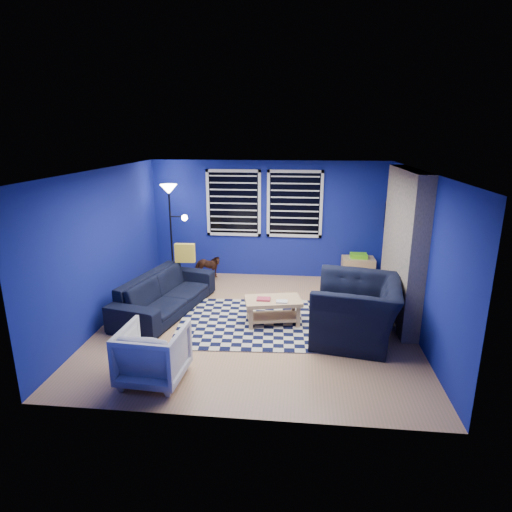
{
  "coord_description": "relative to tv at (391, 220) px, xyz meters",
  "views": [
    {
      "loc": [
        0.68,
        -6.5,
        3.05
      ],
      "look_at": [
        -0.04,
        0.3,
        1.07
      ],
      "focal_mm": 30.0,
      "sensor_mm": 36.0,
      "label": 1
    }
  ],
  "objects": [
    {
      "name": "window_left",
      "position": [
        -3.2,
        0.46,
        0.2
      ],
      "size": [
        1.17,
        0.06,
        1.42
      ],
      "color": "black",
      "rests_on": "wall_back"
    },
    {
      "name": "rug",
      "position": [
        -2.47,
        -2.02,
        -1.39
      ],
      "size": [
        2.61,
        2.14,
        0.02
      ],
      "primitive_type": "cube",
      "rotation": [
        0.0,
        0.0,
        0.06
      ],
      "color": "black",
      "rests_on": "floor"
    },
    {
      "name": "rocking_horse",
      "position": [
        -3.7,
        -0.03,
        -1.08
      ],
      "size": [
        0.33,
        0.62,
        0.5
      ],
      "primitive_type": "imported",
      "rotation": [
        0.0,
        0.0,
        1.47
      ],
      "color": "#402014",
      "rests_on": "floor"
    },
    {
      "name": "tv",
      "position": [
        0.0,
        0.0,
        0.0
      ],
      "size": [
        0.07,
        1.0,
        0.58
      ],
      "color": "black",
      "rests_on": "wall_right"
    },
    {
      "name": "floor_lamp",
      "position": [
        -4.44,
        0.01,
        0.27
      ],
      "size": [
        0.55,
        0.34,
        2.03
      ],
      "color": "black",
      "rests_on": "floor"
    },
    {
      "name": "armchair_bent",
      "position": [
        -3.57,
        -3.84,
        -1.04
      ],
      "size": [
        0.83,
        0.85,
        0.73
      ],
      "primitive_type": "imported",
      "rotation": [
        0.0,
        0.0,
        3.07
      ],
      "color": "gray",
      "rests_on": "floor"
    },
    {
      "name": "fireplace",
      "position": [
        -0.09,
        -1.5,
        -0.2
      ],
      "size": [
        0.65,
        2.0,
        2.5
      ],
      "color": "gray",
      "rests_on": "floor"
    },
    {
      "name": "wall_right",
      "position": [
        0.05,
        -2.0,
        -0.15
      ],
      "size": [
        0.0,
        5.0,
        5.0
      ],
      "primitive_type": "plane",
      "rotation": [
        1.57,
        0.0,
        -1.57
      ],
      "color": "navy",
      "rests_on": "floor"
    },
    {
      "name": "cabinet",
      "position": [
        -0.54,
        0.18,
        -1.12
      ],
      "size": [
        0.66,
        0.45,
        0.64
      ],
      "rotation": [
        0.0,
        0.0,
        0.01
      ],
      "color": "#DBB47B",
      "rests_on": "floor"
    },
    {
      "name": "throw_pillow",
      "position": [
        -3.94,
        -0.86,
        -0.56
      ],
      "size": [
        0.38,
        0.13,
        0.36
      ],
      "primitive_type": "cube",
      "rotation": [
        0.0,
        0.0,
        0.06
      ],
      "color": "yellow",
      "rests_on": "sofa"
    },
    {
      "name": "coffee_table",
      "position": [
        -2.17,
        -2.01,
        -1.09
      ],
      "size": [
        0.99,
        0.7,
        0.45
      ],
      "rotation": [
        0.0,
        0.0,
        0.21
      ],
      "color": "#DBB47B",
      "rests_on": "rug"
    },
    {
      "name": "wall_back",
      "position": [
        -2.45,
        0.5,
        -0.15
      ],
      "size": [
        5.0,
        0.0,
        5.0
      ],
      "primitive_type": "plane",
      "rotation": [
        1.57,
        0.0,
        0.0
      ],
      "color": "navy",
      "rests_on": "floor"
    },
    {
      "name": "armchair_big",
      "position": [
        -0.88,
        -2.38,
        -0.94
      ],
      "size": [
        1.61,
        1.47,
        0.93
      ],
      "primitive_type": "imported",
      "rotation": [
        0.0,
        0.0,
        -1.74
      ],
      "color": "black",
      "rests_on": "floor"
    },
    {
      "name": "floor",
      "position": [
        -2.45,
        -2.0,
        -1.4
      ],
      "size": [
        5.0,
        5.0,
        0.0
      ],
      "primitive_type": "plane",
      "color": "tan",
      "rests_on": "ground"
    },
    {
      "name": "window_right",
      "position": [
        -1.9,
        0.46,
        0.2
      ],
      "size": [
        1.17,
        0.06,
        1.42
      ],
      "color": "black",
      "rests_on": "wall_back"
    },
    {
      "name": "sofa",
      "position": [
        -4.09,
        -1.69,
        -1.07
      ],
      "size": [
        2.41,
        1.37,
        0.66
      ],
      "primitive_type": "imported",
      "rotation": [
        0.0,
        0.0,
        1.35
      ],
      "color": "black",
      "rests_on": "floor"
    },
    {
      "name": "ceiling",
      "position": [
        -2.45,
        -2.0,
        1.1
      ],
      "size": [
        5.0,
        5.0,
        0.0
      ],
      "primitive_type": "plane",
      "rotation": [
        3.14,
        0.0,
        0.0
      ],
      "color": "white",
      "rests_on": "wall_back"
    },
    {
      "name": "wall_left",
      "position": [
        -4.95,
        -2.0,
        -0.15
      ],
      "size": [
        0.0,
        5.0,
        5.0
      ],
      "primitive_type": "plane",
      "rotation": [
        1.57,
        0.0,
        1.57
      ],
      "color": "navy",
      "rests_on": "floor"
    }
  ]
}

